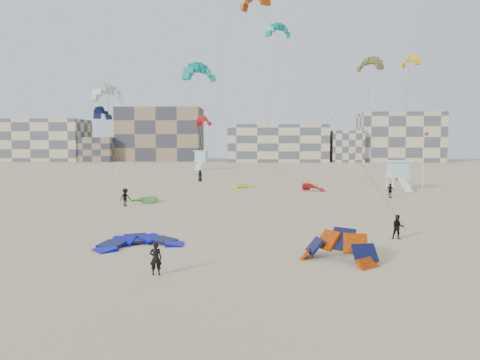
{
  "coord_description": "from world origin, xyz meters",
  "views": [
    {
      "loc": [
        5.78,
        -24.95,
        6.37
      ],
      "look_at": [
        4.13,
        6.0,
        3.86
      ],
      "focal_mm": 35.0,
      "sensor_mm": 36.0,
      "label": 1
    }
  ],
  "objects_px": {
    "kite_ground_blue": "(139,246)",
    "kitesurfer_main": "(156,258)",
    "lifeguard_tower_near": "(398,175)",
    "kite_ground_orange": "(337,262)"
  },
  "relations": [
    {
      "from": "kite_ground_orange",
      "to": "kitesurfer_main",
      "type": "bearing_deg",
      "value": -128.83
    },
    {
      "from": "kite_ground_blue",
      "to": "kitesurfer_main",
      "type": "height_order",
      "value": "kitesurfer_main"
    },
    {
      "from": "kite_ground_orange",
      "to": "lifeguard_tower_near",
      "type": "height_order",
      "value": "lifeguard_tower_near"
    },
    {
      "from": "kite_ground_blue",
      "to": "kite_ground_orange",
      "type": "height_order",
      "value": "kite_ground_orange"
    },
    {
      "from": "kite_ground_orange",
      "to": "lifeguard_tower_near",
      "type": "relative_size",
      "value": 0.77
    },
    {
      "from": "kitesurfer_main",
      "to": "lifeguard_tower_near",
      "type": "xyz_separation_m",
      "value": [
        23.0,
        41.64,
        1.14
      ]
    },
    {
      "from": "kite_ground_blue",
      "to": "lifeguard_tower_near",
      "type": "xyz_separation_m",
      "value": [
        25.49,
        35.45,
        1.95
      ]
    },
    {
      "from": "kite_ground_blue",
      "to": "kitesurfer_main",
      "type": "bearing_deg",
      "value": -92.73
    },
    {
      "from": "kitesurfer_main",
      "to": "lifeguard_tower_near",
      "type": "distance_m",
      "value": 47.58
    },
    {
      "from": "kite_ground_blue",
      "to": "kitesurfer_main",
      "type": "xyz_separation_m",
      "value": [
        2.49,
        -6.19,
        0.81
      ]
    }
  ]
}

